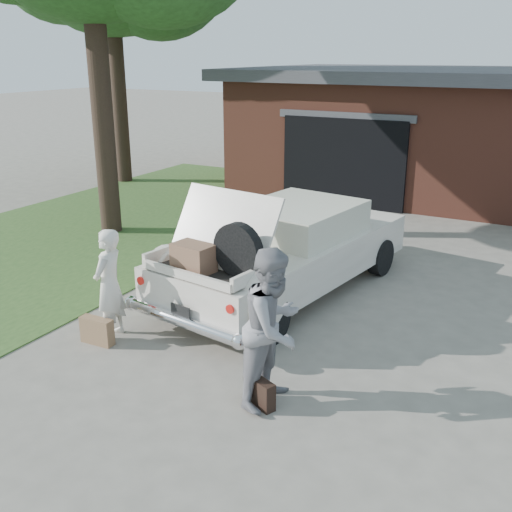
% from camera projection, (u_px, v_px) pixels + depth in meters
% --- Properties ---
extents(ground, '(90.00, 90.00, 0.00)m').
position_uv_depth(ground, '(235.00, 346.00, 8.00)').
color(ground, gray).
rests_on(ground, ground).
extents(grass_strip, '(6.00, 16.00, 0.02)m').
position_uv_depth(grass_strip, '(85.00, 233.00, 12.96)').
color(grass_strip, '#2D4C1E').
rests_on(grass_strip, ground).
extents(house, '(12.80, 7.80, 3.30)m').
position_uv_depth(house, '(473.00, 130.00, 16.57)').
color(house, brown).
rests_on(house, ground).
extents(sedan, '(2.65, 5.21, 1.93)m').
position_uv_depth(sedan, '(287.00, 250.00, 9.57)').
color(sedan, white).
rests_on(sedan, ground).
extents(woman_left, '(0.47, 0.63, 1.55)m').
position_uv_depth(woman_left, '(109.00, 285.00, 8.02)').
color(woman_left, silver).
rests_on(woman_left, ground).
extents(woman_right, '(0.76, 0.94, 1.80)m').
position_uv_depth(woman_right, '(274.00, 327.00, 6.49)').
color(woman_right, gray).
rests_on(woman_right, ground).
extents(suitcase_left, '(0.48, 0.17, 0.37)m').
position_uv_depth(suitcase_left, '(97.00, 331.00, 8.03)').
color(suitcase_left, '#966E4C').
rests_on(suitcase_left, ground).
extents(suitcase_right, '(0.44, 0.29, 0.32)m').
position_uv_depth(suitcase_right, '(259.00, 392.00, 6.63)').
color(suitcase_right, black).
rests_on(suitcase_right, ground).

